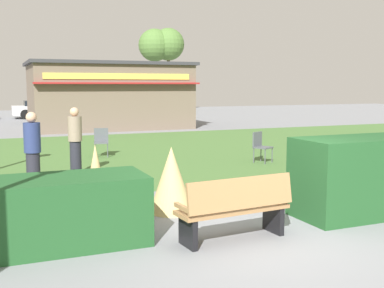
{
  "coord_description": "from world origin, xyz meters",
  "views": [
    {
      "loc": [
        -3.61,
        -5.8,
        2.23
      ],
      "look_at": [
        -0.19,
        2.41,
        1.13
      ],
      "focal_mm": 44.61,
      "sensor_mm": 36.0,
      "label": 1
    }
  ],
  "objects_px": {
    "cafe_chair_east": "(260,145)",
    "cafe_chair_center": "(101,140)",
    "parked_car_center_slot": "(44,109)",
    "tree_right_bg": "(168,45)",
    "person_strolling": "(75,141)",
    "person_standing": "(33,152)",
    "parked_car_east_slot": "(121,107)",
    "tree_left_bg": "(155,46)",
    "park_bench": "(235,208)",
    "food_kiosk": "(109,95)"
  },
  "relations": [
    {
      "from": "cafe_chair_east",
      "to": "cafe_chair_center",
      "type": "bearing_deg",
      "value": 143.51
    },
    {
      "from": "parked_car_center_slot",
      "to": "tree_right_bg",
      "type": "bearing_deg",
      "value": 26.31
    },
    {
      "from": "person_strolling",
      "to": "person_standing",
      "type": "height_order",
      "value": "same"
    },
    {
      "from": "person_strolling",
      "to": "cafe_chair_center",
      "type": "bearing_deg",
      "value": 47.24
    },
    {
      "from": "cafe_chair_center",
      "to": "tree_right_bg",
      "type": "distance_m",
      "value": 27.78
    },
    {
      "from": "parked_car_east_slot",
      "to": "tree_left_bg",
      "type": "distance_m",
      "value": 8.75
    },
    {
      "from": "parked_car_center_slot",
      "to": "park_bench",
      "type": "bearing_deg",
      "value": -90.15
    },
    {
      "from": "person_strolling",
      "to": "tree_left_bg",
      "type": "height_order",
      "value": "tree_left_bg"
    },
    {
      "from": "person_strolling",
      "to": "person_standing",
      "type": "distance_m",
      "value": 2.07
    },
    {
      "from": "park_bench",
      "to": "cafe_chair_east",
      "type": "relative_size",
      "value": 1.95
    },
    {
      "from": "park_bench",
      "to": "food_kiosk",
      "type": "distance_m",
      "value": 19.25
    },
    {
      "from": "food_kiosk",
      "to": "person_standing",
      "type": "xyz_separation_m",
      "value": [
        -4.95,
        -14.67,
        -0.85
      ]
    },
    {
      "from": "park_bench",
      "to": "parked_car_center_slot",
      "type": "bearing_deg",
      "value": 89.85
    },
    {
      "from": "cafe_chair_east",
      "to": "person_strolling",
      "type": "distance_m",
      "value": 5.26
    },
    {
      "from": "cafe_chair_east",
      "to": "tree_left_bg",
      "type": "distance_m",
      "value": 29.07
    },
    {
      "from": "cafe_chair_east",
      "to": "person_strolling",
      "type": "relative_size",
      "value": 0.53
    },
    {
      "from": "cafe_chair_east",
      "to": "person_strolling",
      "type": "height_order",
      "value": "person_strolling"
    },
    {
      "from": "park_bench",
      "to": "food_kiosk",
      "type": "relative_size",
      "value": 0.21
    },
    {
      "from": "cafe_chair_center",
      "to": "person_standing",
      "type": "bearing_deg",
      "value": -117.62
    },
    {
      "from": "park_bench",
      "to": "food_kiosk",
      "type": "xyz_separation_m",
      "value": [
        2.51,
        19.04,
        1.23
      ]
    },
    {
      "from": "cafe_chair_east",
      "to": "cafe_chair_center",
      "type": "xyz_separation_m",
      "value": [
        -4.01,
        2.97,
        0.0
      ]
    },
    {
      "from": "park_bench",
      "to": "tree_left_bg",
      "type": "relative_size",
      "value": 0.25
    },
    {
      "from": "person_strolling",
      "to": "parked_car_east_slot",
      "type": "xyz_separation_m",
      "value": [
        6.8,
        22.2,
        -0.22
      ]
    },
    {
      "from": "park_bench",
      "to": "person_strolling",
      "type": "xyz_separation_m",
      "value": [
        -1.29,
        6.1,
        0.38
      ]
    },
    {
      "from": "food_kiosk",
      "to": "person_standing",
      "type": "distance_m",
      "value": 15.51
    },
    {
      "from": "person_strolling",
      "to": "parked_car_center_slot",
      "type": "relative_size",
      "value": 0.4
    },
    {
      "from": "cafe_chair_east",
      "to": "tree_left_bg",
      "type": "relative_size",
      "value": 0.13
    },
    {
      "from": "person_standing",
      "to": "person_strolling",
      "type": "bearing_deg",
      "value": -148.08
    },
    {
      "from": "parked_car_center_slot",
      "to": "cafe_chair_east",
      "type": "bearing_deg",
      "value": -80.14
    },
    {
      "from": "cafe_chair_east",
      "to": "parked_car_east_slot",
      "type": "bearing_deg",
      "value": 86.04
    },
    {
      "from": "food_kiosk",
      "to": "parked_car_east_slot",
      "type": "bearing_deg",
      "value": 72.09
    },
    {
      "from": "cafe_chair_east",
      "to": "parked_car_center_slot",
      "type": "height_order",
      "value": "parked_car_center_slot"
    },
    {
      "from": "cafe_chair_center",
      "to": "tree_left_bg",
      "type": "xyz_separation_m",
      "value": [
        10.03,
        25.01,
        5.1
      ]
    },
    {
      "from": "food_kiosk",
      "to": "parked_car_center_slot",
      "type": "bearing_deg",
      "value": 104.78
    },
    {
      "from": "cafe_chair_east",
      "to": "tree_left_bg",
      "type": "bearing_deg",
      "value": 77.85
    },
    {
      "from": "tree_left_bg",
      "to": "cafe_chair_east",
      "type": "bearing_deg",
      "value": -102.15
    },
    {
      "from": "food_kiosk",
      "to": "park_bench",
      "type": "bearing_deg",
      "value": -97.52
    },
    {
      "from": "food_kiosk",
      "to": "cafe_chair_center",
      "type": "distance_m",
      "value": 10.51
    },
    {
      "from": "tree_left_bg",
      "to": "tree_right_bg",
      "type": "height_order",
      "value": "tree_right_bg"
    },
    {
      "from": "cafe_chair_center",
      "to": "person_standing",
      "type": "height_order",
      "value": "person_standing"
    },
    {
      "from": "cafe_chair_east",
      "to": "tree_right_bg",
      "type": "height_order",
      "value": "tree_right_bg"
    },
    {
      "from": "cafe_chair_center",
      "to": "tree_right_bg",
      "type": "height_order",
      "value": "tree_right_bg"
    },
    {
      "from": "park_bench",
      "to": "person_standing",
      "type": "relative_size",
      "value": 1.03
    },
    {
      "from": "person_strolling",
      "to": "parked_car_center_slot",
      "type": "height_order",
      "value": "person_strolling"
    },
    {
      "from": "tree_right_bg",
      "to": "person_standing",
      "type": "bearing_deg",
      "value": -114.82
    },
    {
      "from": "parked_car_center_slot",
      "to": "parked_car_east_slot",
      "type": "height_order",
      "value": "same"
    },
    {
      "from": "food_kiosk",
      "to": "cafe_chair_east",
      "type": "bearing_deg",
      "value": -83.71
    },
    {
      "from": "person_strolling",
      "to": "person_standing",
      "type": "xyz_separation_m",
      "value": [
        -1.14,
        -1.73,
        0.0
      ]
    },
    {
      "from": "cafe_chair_east",
      "to": "person_strolling",
      "type": "bearing_deg",
      "value": 178.4
    },
    {
      "from": "park_bench",
      "to": "parked_car_center_slot",
      "type": "xyz_separation_m",
      "value": [
        0.07,
        28.3,
        0.16
      ]
    }
  ]
}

